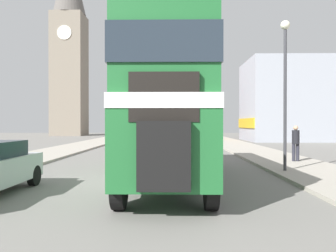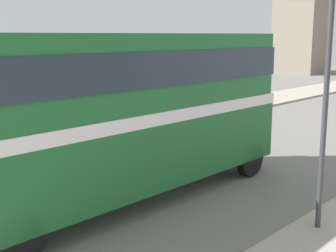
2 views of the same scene
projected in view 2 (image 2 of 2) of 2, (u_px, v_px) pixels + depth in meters
The scene contains 3 objects.
ground_plane at pixel (98, 197), 12.97m from camera, with size 120.00×120.00×0.00m, color slate.
double_decker_bus at pixel (134, 104), 12.19m from camera, with size 2.37×10.24×4.45m.
street_lamp at pixel (329, 57), 9.91m from camera, with size 0.36×0.36×5.86m.
Camera 2 is at (9.81, -7.76, 4.42)m, focal length 50.00 mm.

